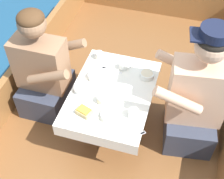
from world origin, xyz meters
The scene contains 23 objects.
ground_plane centered at (0.00, 0.00, 0.00)m, with size 60.00×60.00×0.00m, color navy.
boat_deck centered at (0.00, 0.00, 0.13)m, with size 1.86×3.67×0.27m, color brown.
gunwale_port centered at (-0.90, 0.00, 0.43)m, with size 0.06×3.67×0.33m, color #936033.
cockpit_table centered at (0.00, 0.05, 0.64)m, with size 0.59×0.83×0.42m.
person_port centered at (-0.60, 0.12, 0.65)m, with size 0.52×0.44×0.95m.
person_starboard centered at (0.60, 0.13, 0.70)m, with size 0.56×0.50×1.06m.
plate_sandwich centered at (-0.12, -0.21, 0.69)m, with size 0.21×0.21×0.01m.
plate_bread centered at (0.04, 0.03, 0.69)m, with size 0.16×0.16×0.01m.
sandwich centered at (-0.12, -0.21, 0.72)m, with size 0.12×0.10×0.05m.
bowl_port_near centered at (0.05, -0.19, 0.71)m, with size 0.12×0.12×0.04m.
bowl_starboard_near centered at (0.21, 0.27, 0.71)m, with size 0.11×0.11×0.04m.
bowl_center_far centered at (-0.22, -0.01, 0.71)m, with size 0.11×0.11×0.04m.
bowl_port_far centered at (-0.16, 0.15, 0.71)m, with size 0.12×0.12×0.04m.
coffee_cup_port centered at (0.21, -0.13, 0.72)m, with size 0.10×0.07×0.07m.
coffee_cup_starboard centered at (-0.20, 0.38, 0.72)m, with size 0.09×0.06×0.06m.
coffee_cup_center centered at (0.02, 0.31, 0.72)m, with size 0.09×0.06×0.06m.
tin_can centered at (-0.04, -0.07, 0.72)m, with size 0.07×0.07×0.05m.
utensil_knife_starboard centered at (-0.01, -0.28, 0.69)m, with size 0.17×0.06×0.00m.
utensil_fork_port centered at (0.26, -0.29, 0.69)m, with size 0.13×0.13×0.00m.
utensil_spoon_port centered at (-0.23, -0.10, 0.69)m, with size 0.05×0.17×0.01m.
utensil_spoon_starboard centered at (-0.06, 0.15, 0.69)m, with size 0.05×0.17×0.01m.
utensil_fork_starboard centered at (-0.08, 0.27, 0.69)m, with size 0.17×0.04×0.00m.
utensil_spoon_center centered at (-0.24, -0.26, 0.69)m, with size 0.08×0.16×0.01m.
Camera 1 is at (0.44, -1.44, 2.38)m, focal length 50.00 mm.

